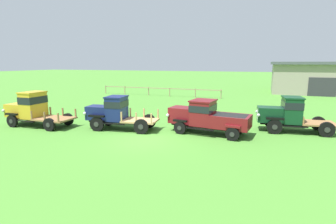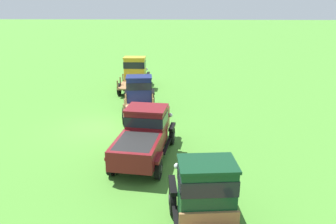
# 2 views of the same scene
# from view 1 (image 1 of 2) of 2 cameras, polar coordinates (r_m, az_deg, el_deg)

# --- Properties ---
(ground_plane) EXTENTS (240.00, 240.00, 0.00)m
(ground_plane) POSITION_cam_1_polar(r_m,az_deg,el_deg) (14.85, -5.58, -5.97)
(ground_plane) COLOR #47842D
(paddock_fence) EXTENTS (16.26, 0.47, 1.10)m
(paddock_fence) POSITION_cam_1_polar(r_m,az_deg,el_deg) (34.18, -2.01, 4.88)
(paddock_fence) COLOR #997F60
(paddock_fence) RESTS_ON ground
(vintage_truck_foreground_near) EXTENTS (5.04, 1.99, 2.33)m
(vintage_truck_foreground_near) POSITION_cam_1_polar(r_m,az_deg,el_deg) (20.08, -27.50, 0.64)
(vintage_truck_foreground_near) COLOR black
(vintage_truck_foreground_near) RESTS_ON ground
(vintage_truck_second_in_line) EXTENTS (4.83, 2.20, 2.16)m
(vintage_truck_second_in_line) POSITION_cam_1_polar(r_m,az_deg,el_deg) (17.19, -11.58, 0.02)
(vintage_truck_second_in_line) COLOR black
(vintage_truck_second_in_line) RESTS_ON ground
(vintage_truck_midrow_center) EXTENTS (5.11, 2.41, 2.04)m
(vintage_truck_midrow_center) POSITION_cam_1_polar(r_m,az_deg,el_deg) (15.99, 8.57, -0.96)
(vintage_truck_midrow_center) COLOR black
(vintage_truck_midrow_center) RESTS_ON ground
(vintage_truck_far_side) EXTENTS (4.69, 2.20, 2.19)m
(vintage_truck_far_side) POSITION_cam_1_polar(r_m,az_deg,el_deg) (17.84, 24.61, -0.35)
(vintage_truck_far_side) COLOR black
(vintage_truck_far_side) RESTS_ON ground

